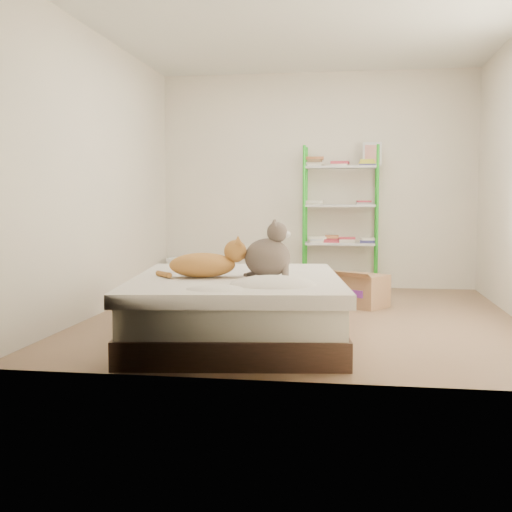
% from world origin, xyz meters
% --- Properties ---
extents(room, '(3.81, 4.21, 2.61)m').
position_xyz_m(room, '(0.00, 0.00, 1.30)').
color(room, '#86654C').
rests_on(room, ground).
extents(bed, '(1.78, 2.11, 0.49)m').
position_xyz_m(bed, '(-0.42, -1.04, 0.25)').
color(bed, '#492E23').
rests_on(bed, ground).
extents(orange_cat, '(0.63, 0.43, 0.23)m').
position_xyz_m(orange_cat, '(-0.66, -1.15, 0.61)').
color(orange_cat, '#C5823F').
rests_on(orange_cat, bed).
extents(grey_cat, '(0.38, 0.32, 0.42)m').
position_xyz_m(grey_cat, '(-0.18, -1.06, 0.70)').
color(grey_cat, '#75665E').
rests_on(grey_cat, bed).
extents(shelf_unit, '(0.91, 0.36, 1.74)m').
position_xyz_m(shelf_unit, '(0.31, 1.88, 0.84)').
color(shelf_unit, green).
rests_on(shelf_unit, ground).
extents(cardboard_box, '(0.59, 0.62, 0.38)m').
position_xyz_m(cardboard_box, '(0.54, 0.65, 0.17)').
color(cardboard_box, tan).
rests_on(cardboard_box, ground).
extents(white_bin, '(0.34, 0.30, 0.35)m').
position_xyz_m(white_bin, '(-1.65, 1.85, 0.18)').
color(white_bin, silver).
rests_on(white_bin, ground).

